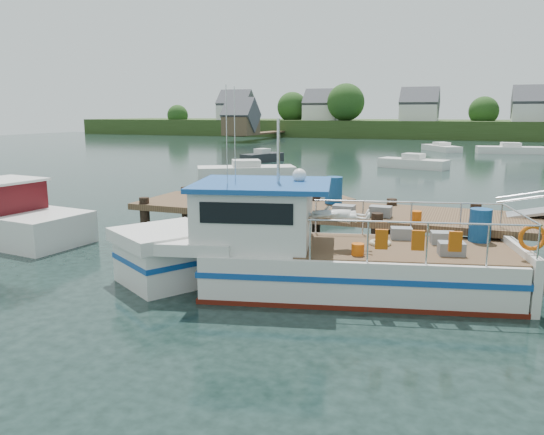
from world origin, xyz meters
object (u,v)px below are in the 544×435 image
(lobster_boat, at_px, (306,253))
(moored_b, at_px, (413,163))
(moored_rowboat, at_px, (312,206))
(moored_a, at_px, (246,171))
(moored_far, at_px, (510,149))
(moored_e, at_px, (262,157))
(moored_d, at_px, (441,148))

(lobster_boat, height_order, moored_b, lobster_boat)
(moored_rowboat, distance_m, moored_a, 13.51)
(moored_b, bearing_deg, lobster_boat, -107.41)
(moored_b, bearing_deg, moored_far, 48.92)
(lobster_boat, height_order, moored_a, lobster_boat)
(moored_b, distance_m, moored_e, 13.09)
(moored_rowboat, height_order, moored_d, moored_rowboat)
(moored_rowboat, relative_size, moored_d, 0.57)
(moored_rowboat, distance_m, moored_far, 41.56)
(moored_d, bearing_deg, moored_far, -9.70)
(lobster_boat, relative_size, moored_a, 1.54)
(moored_rowboat, height_order, moored_b, moored_b)
(moored_far, height_order, moored_d, moored_far)
(moored_a, bearing_deg, moored_e, 97.06)
(moored_far, bearing_deg, moored_d, 149.28)
(moored_far, bearing_deg, moored_e, -160.99)
(moored_rowboat, relative_size, moored_a, 0.52)
(moored_d, bearing_deg, moored_a, -110.36)
(lobster_boat, relative_size, moored_e, 2.32)
(moored_far, distance_m, moored_e, 27.87)
(moored_d, bearing_deg, lobster_boat, -91.29)
(moored_b, bearing_deg, moored_e, 156.95)
(moored_rowboat, xyz_separation_m, moored_b, (1.83, 21.07, 0.05))
(moored_b, relative_size, moored_d, 0.91)
(lobster_boat, distance_m, moored_a, 22.86)
(moored_e, bearing_deg, moored_rowboat, -51.92)
(lobster_boat, distance_m, moored_b, 30.40)
(lobster_boat, relative_size, moored_rowboat, 2.98)
(lobster_boat, bearing_deg, moored_d, 76.29)
(moored_far, height_order, moored_e, moored_e)
(moored_far, height_order, moored_b, moored_b)
(moored_rowboat, relative_size, moored_far, 0.49)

